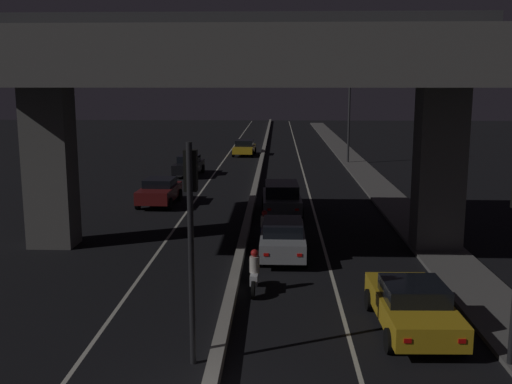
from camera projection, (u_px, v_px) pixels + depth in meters
name	position (u px, v px, depth m)	size (l,w,h in m)	color
lane_line_left_inner	(216.00, 171.00, 46.25)	(0.12, 126.00, 0.00)	beige
lane_line_right_inner	(303.00, 171.00, 46.01)	(0.12, 126.00, 0.00)	beige
median_divider	(259.00, 169.00, 46.10)	(0.34, 126.00, 0.33)	gray
sidewalk_right	(377.00, 186.00, 38.95)	(2.12, 126.00, 0.13)	#5B5956
elevated_overpass	(242.00, 70.00, 23.32)	(19.68, 10.64, 9.33)	#5B5956
traffic_light_left_of_median	(191.00, 215.00, 13.81)	(0.30, 0.49, 5.33)	black
street_lamp	(345.00, 101.00, 49.40)	(2.61, 0.32, 8.87)	#2D2D30
car_taxi_yellow_lead	(412.00, 305.00, 16.17)	(2.07, 4.42, 1.38)	gold
car_silver_second	(283.00, 237.00, 23.20)	(1.86, 4.52, 1.44)	gray
car_grey_third	(282.00, 198.00, 30.80)	(2.14, 4.53, 1.60)	#515459
car_dark_red_lead_oncoming	(159.00, 191.00, 33.10)	(2.04, 4.13, 1.45)	#591414
car_black_second_oncoming	(189.00, 165.00, 43.71)	(1.96, 4.31, 1.46)	black
car_taxi_yellow_third_oncoming	(244.00, 148.00, 56.00)	(2.12, 4.29, 1.43)	gold
motorcycle_white_filtering_near	(254.00, 274.00, 19.17)	(0.33, 1.81, 1.42)	black
motorcycle_blue_filtering_mid	(264.00, 229.00, 25.09)	(0.34, 1.95, 1.41)	black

